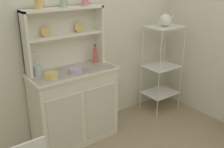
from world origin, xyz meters
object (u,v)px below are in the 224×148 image
Objects in this scene: cup_gold_0 at (39,4)px; porcelain_teapot at (165,20)px; bowl_mixing_large at (51,75)px; jam_bottle at (95,55)px; utensil_jar at (38,70)px; hutch_shelf_unit at (63,33)px; hutch_cabinet at (74,105)px; bakers_rack at (162,62)px.

cup_gold_0 is 1.63m from porcelain_teapot.
porcelain_teapot reaches higher than bowl_mixing_large.
jam_bottle is 1.06m from porcelain_teapot.
utensil_jar is at bearing -155.17° from cup_gold_0.
bowl_mixing_large is at bearing -139.69° from hutch_shelf_unit.
hutch_shelf_unit reaches higher than hutch_cabinet.
porcelain_teapot is at bearing -7.94° from jam_bottle.
hutch_shelf_unit is 3.49× the size of utensil_jar.
bowl_mixing_large is at bearing -165.77° from jam_bottle.
bowl_mixing_large is at bearing -179.25° from porcelain_teapot.
bakers_rack is at bearing -4.40° from utensil_jar.
bakers_rack reaches higher than utensil_jar.
cup_gold_0 is 0.70m from bowl_mixing_large.
porcelain_teapot is at bearing -2.22° from hutch_cabinet.
jam_bottle is 0.85× the size of utensil_jar.
bakers_rack is at bearing -2.21° from hutch_cabinet.
bowl_mixing_large is (-0.28, -0.24, -0.35)m from hutch_shelf_unit.
bakers_rack is (1.35, -0.21, -0.53)m from hutch_shelf_unit.
hutch_cabinet is 1.08× the size of hutch_shelf_unit.
hutch_cabinet is at bearing -12.58° from utensil_jar.
cup_gold_0 is at bearing 154.53° from hutch_cabinet.
bowl_mixing_large is at bearing -179.25° from bakers_rack.
jam_bottle is at bearing 172.06° from porcelain_teapot.
bakers_rack is 12.74× the size of cup_gold_0.
bakers_rack is at bearing -0.00° from porcelain_teapot.
utensil_jar is (-1.70, 0.13, 0.21)m from bakers_rack.
bowl_mixing_large is 0.52× the size of utensil_jar.
porcelain_teapot is (1.62, 0.02, 0.39)m from bowl_mixing_large.
bowl_mixing_large is at bearing -64.04° from utensil_jar.
hutch_shelf_unit reaches higher than bowl_mixing_large.
porcelain_teapot reaches higher than utensil_jar.
hutch_shelf_unit reaches higher than utensil_jar.
hutch_shelf_unit is 4.12× the size of jam_bottle.
utensil_jar is (-0.70, -0.01, -0.03)m from jam_bottle.
cup_gold_0 is at bearing 176.61° from jam_bottle.
bowl_mixing_large is (-0.28, -0.07, 0.45)m from hutch_cabinet.
hutch_cabinet is at bearing 177.78° from porcelain_teapot.
hutch_shelf_unit is 0.49m from utensil_jar.
bakers_rack is at bearing -6.21° from cup_gold_0.
cup_gold_0 is at bearing 83.90° from bowl_mixing_large.
porcelain_teapot is at bearing -4.40° from utensil_jar.
jam_bottle is (0.63, 0.16, 0.06)m from bowl_mixing_large.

